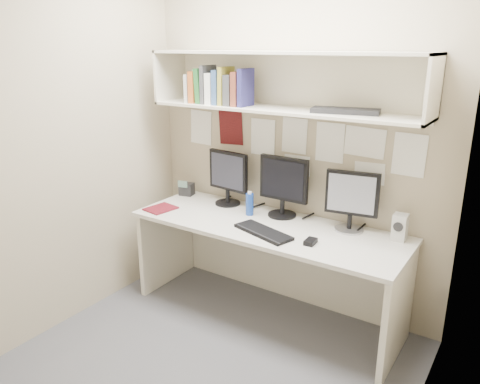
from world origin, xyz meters
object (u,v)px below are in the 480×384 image
Objects in this scene: speaker at (400,227)px; desk at (266,270)px; desk_phone at (187,189)px; monitor_left at (228,175)px; maroon_notebook at (161,209)px; monitor_center at (283,184)px; keyboard at (263,232)px; monitor_right at (352,198)px.

desk is at bearing -166.74° from speaker.
monitor_left is at bearing -12.80° from desk_phone.
monitor_left is 3.17× the size of desk_phone.
desk is 8.94× the size of maroon_notebook.
speaker is at bearing 22.66° from maroon_notebook.
monitor_center is 1.02× the size of keyboard.
monitor_left is 0.59m from maroon_notebook.
maroon_notebook is (-0.36, -0.40, -0.23)m from monitor_left.
monitor_right is (0.53, 0.22, 0.60)m from desk.
desk is 4.43× the size of monitor_center.
monitor_center is 0.53m from monitor_right.
monitor_left is at bearing 162.52° from keyboard.
keyboard is (-0.47, -0.39, -0.22)m from monitor_right.
speaker is (0.87, 0.23, 0.45)m from desk.
desk is 0.95m from maroon_notebook.
desk_phone is at bearing 108.40° from maroon_notebook.
desk is 11.14× the size of speaker.
desk_phone is (-1.79, -0.02, -0.04)m from speaker.
maroon_notebook is (-1.72, -0.41, -0.08)m from speaker.
monitor_left is 0.97× the size of keyboard.
desk is 0.81m from monitor_left.
monitor_right is at bearing 0.47° from monitor_center.
monitor_center is at bearing 170.43° from monitor_right.
speaker is at bearing 1.13° from monitor_center.
desk is at bearing 128.40° from keyboard.
monitor_left is at bearing 57.08° from maroon_notebook.
keyboard is (0.56, -0.39, -0.23)m from monitor_left.
keyboard is 1.06m from desk_phone.
monitor_center is at bearing 34.24° from maroon_notebook.
keyboard is 1.98× the size of maroon_notebook.
speaker reaches higher than desk_phone.
desk_phone reaches higher than keyboard.
monitor_left is at bearing -179.54° from monitor_center.
monitor_center reaches higher than speaker.
keyboard is at bearing -68.84° from desk.
speaker is 1.77m from maroon_notebook.
desk is at bearing 21.31° from maroon_notebook.
monitor_center is 1.07× the size of monitor_right.
speaker is at bearing 6.79° from monitor_left.
monitor_center is at bearing 115.82° from keyboard.
desk_phone reaches higher than maroon_notebook.
keyboard reaches higher than desk.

